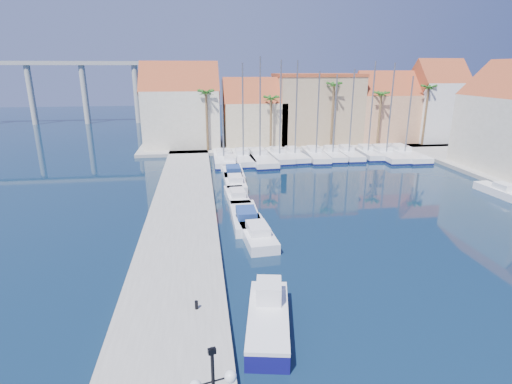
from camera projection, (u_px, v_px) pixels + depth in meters
ground at (326, 292)px, 23.95m from camera, size 260.00×260.00×0.00m
quay_west at (182, 216)px, 35.46m from camera, size 6.00×77.00×0.50m
shore_north at (298, 143)px, 70.60m from camera, size 54.00×16.00×0.50m
bollard at (196, 305)px, 21.36m from camera, size 0.19×0.19×0.47m
fishing_boat at (268, 317)px, 20.37m from camera, size 3.09×6.32×2.12m
motorboat_west_0 at (256, 232)px, 31.38m from camera, size 2.68×6.91×1.40m
motorboat_west_1 at (245, 217)px, 34.69m from camera, size 2.35×7.22×1.40m
motorboat_west_2 at (237, 197)px, 40.07m from camera, size 2.24×6.21×1.40m
motorboat_west_3 at (235, 182)px, 45.30m from camera, size 2.20×6.86×1.40m
motorboat_west_4 at (233, 172)px, 49.62m from camera, size 2.50×7.51×1.40m
motorboat_west_5 at (230, 162)px, 55.20m from camera, size 3.04×7.53×1.40m
motorboat_east_1 at (500, 191)px, 42.11m from camera, size 2.17×5.60×1.40m
sailboat_0 at (224, 158)px, 56.92m from camera, size 2.84×10.46×11.49m
sailboat_1 at (243, 157)px, 57.44m from camera, size 2.75×10.04×13.55m
sailboat_2 at (259, 157)px, 57.39m from camera, size 3.95×11.97×14.40m
sailboat_3 at (279, 155)px, 58.63m from camera, size 3.12×9.49×13.97m
sailboat_4 at (294, 155)px, 58.94m from camera, size 2.95×8.92×13.94m
sailboat_5 at (315, 155)px, 59.24m from camera, size 3.30×10.06×12.48m
sailboat_6 at (332, 154)px, 59.58m from camera, size 2.79×8.88×12.05m
sailboat_7 at (348, 153)px, 60.13m from camera, size 2.89×9.40×12.79m
sailboat_8 at (367, 152)px, 60.56m from camera, size 2.79×8.78×13.83m
sailboat_9 at (384, 154)px, 60.00m from camera, size 3.18×11.38×13.61m
sailboat_10 at (402, 153)px, 60.38m from camera, size 3.20×11.96×11.80m
building_0 at (181, 109)px, 65.15m from camera, size 12.30×9.00×13.50m
building_1 at (254, 115)px, 67.10m from camera, size 10.30×8.00×11.00m
building_2 at (316, 108)px, 69.21m from camera, size 14.20×10.20×11.50m
building_3 at (384, 110)px, 69.97m from camera, size 10.30×8.00×12.00m
building_4 at (435, 103)px, 69.89m from camera, size 8.30×8.00×14.00m
palm_0 at (206, 94)px, 60.19m from camera, size 2.60×2.60×10.15m
palm_1 at (271, 100)px, 61.79m from camera, size 2.60×2.60×9.15m
palm_2 at (334, 87)px, 62.55m from camera, size 2.60×2.60×11.15m
palm_3 at (381, 96)px, 64.03m from camera, size 2.60×2.60×9.65m
palm_4 at (429, 90)px, 64.81m from camera, size 2.60×2.60×10.65m
viaduct at (60, 80)px, 93.30m from camera, size 48.00×2.20×14.45m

